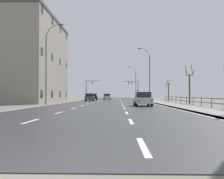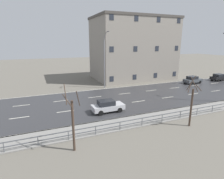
{
  "view_description": "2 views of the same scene",
  "coord_description": "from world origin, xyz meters",
  "px_view_note": "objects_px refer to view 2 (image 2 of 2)",
  "views": [
    {
      "loc": [
        1.73,
        -3.81,
        1.25
      ],
      "look_at": [
        0.26,
        56.6,
        2.61
      ],
      "focal_mm": 38.77,
      "sensor_mm": 36.0,
      "label": 1
    },
    {
      "loc": [
        25.39,
        15.19,
        8.76
      ],
      "look_at": [
        0.0,
        25.65,
        1.64
      ],
      "focal_mm": 29.8,
      "sensor_mm": 36.0,
      "label": 2
    }
  ],
  "objects_px": {
    "street_lamp_left_bank": "(105,61)",
    "brick_building": "(133,48)",
    "car_mid_centre": "(193,80)",
    "car_far_left": "(219,77)",
    "car_near_left": "(108,106)"
  },
  "relations": [
    {
      "from": "car_near_left",
      "to": "brick_building",
      "type": "distance_m",
      "value": 24.51
    },
    {
      "from": "car_far_left",
      "to": "car_near_left",
      "type": "bearing_deg",
      "value": -75.34
    },
    {
      "from": "car_far_left",
      "to": "brick_building",
      "type": "xyz_separation_m",
      "value": [
        -10.51,
        -16.92,
        6.33
      ]
    },
    {
      "from": "car_far_left",
      "to": "car_mid_centre",
      "type": "bearing_deg",
      "value": -91.1
    },
    {
      "from": "street_lamp_left_bank",
      "to": "car_far_left",
      "type": "xyz_separation_m",
      "value": [
        3.34,
        26.8,
        -4.36
      ]
    },
    {
      "from": "car_near_left",
      "to": "brick_building",
      "type": "height_order",
      "value": "brick_building"
    },
    {
      "from": "car_far_left",
      "to": "brick_building",
      "type": "relative_size",
      "value": 0.22
    },
    {
      "from": "street_lamp_left_bank",
      "to": "car_mid_centre",
      "type": "distance_m",
      "value": 19.64
    },
    {
      "from": "street_lamp_left_bank",
      "to": "car_near_left",
      "type": "relative_size",
      "value": 2.55
    },
    {
      "from": "car_mid_centre",
      "to": "car_near_left",
      "type": "relative_size",
      "value": 1.02
    },
    {
      "from": "car_far_left",
      "to": "brick_building",
      "type": "bearing_deg",
      "value": -122.83
    },
    {
      "from": "car_mid_centre",
      "to": "brick_building",
      "type": "bearing_deg",
      "value": -142.51
    },
    {
      "from": "car_mid_centre",
      "to": "car_near_left",
      "type": "xyz_separation_m",
      "value": [
        8.64,
        -22.92,
        0.0
      ]
    },
    {
      "from": "street_lamp_left_bank",
      "to": "brick_building",
      "type": "relative_size",
      "value": 0.56
    },
    {
      "from": "street_lamp_left_bank",
      "to": "car_near_left",
      "type": "height_order",
      "value": "street_lamp_left_bank"
    }
  ]
}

